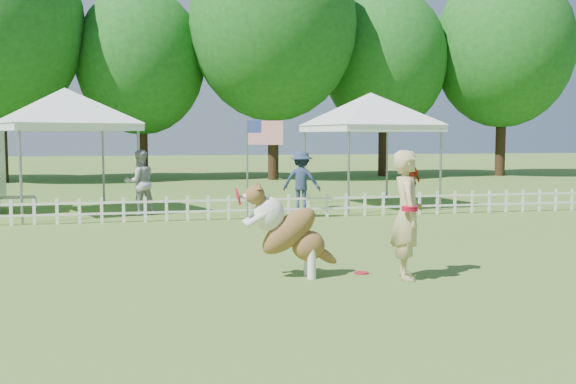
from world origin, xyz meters
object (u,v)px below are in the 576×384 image
Objects in this scene: flag_pole at (247,170)px; spectator_c at (410,181)px; canopy_tent_left at (66,152)px; canopy_tent_right at (370,151)px; frisbee_on_turf at (362,273)px; handler at (407,215)px; spectator_b at (302,180)px; dog at (290,231)px; spectator_a at (140,183)px.

spectator_c is at bearing 43.68° from flag_pole.
canopy_tent_right is (8.36, -0.13, -0.01)m from canopy_tent_left.
handler is at bearing -41.73° from frisbee_on_turf.
frisbee_on_turf is at bearing 106.53° from spectator_b.
dog is 1.30m from frisbee_on_turf.
dog is 9.72m from canopy_tent_right.
frisbee_on_turf is 8.37m from spectator_b.
dog reaches higher than frisbee_on_turf.
frisbee_on_turf is 0.07× the size of canopy_tent_right.
dog is at bearing -86.92° from canopy_tent_left.
canopy_tent_right reaches higher than spectator_c.
canopy_tent_left is 5.09m from flag_pole.
frisbee_on_turf is at bearing 93.42° from spectator_a.
frisbee_on_turf is 0.13× the size of spectator_a.
canopy_tent_right is 1.30× the size of flag_pole.
flag_pole is (-3.91, -2.30, -0.37)m from canopy_tent_right.
canopy_tent_right reaches higher than spectator_a.
canopy_tent_right is at bearing 70.07° from frisbee_on_turf.
spectator_b is at bearing 82.98° from frisbee_on_turf.
canopy_tent_left is 1.91× the size of spectator_a.
flag_pole is 1.51× the size of spectator_b.
canopy_tent_left is 9.41m from spectator_c.
handler is 8.75m from spectator_b.
canopy_tent_left is 8.36m from canopy_tent_right.
flag_pole is 1.46× the size of spectator_a.
spectator_a is at bearing -33.31° from spectator_c.
spectator_b is at bearing 10.82° from handler.
spectator_c reaches higher than frisbee_on_turf.
handler is at bearing -54.41° from flag_pole.
frisbee_on_turf is (1.10, 0.07, -0.68)m from dog.
spectator_b is (-2.11, -0.35, -0.79)m from canopy_tent_right.
flag_pole is 5.19m from spectator_c.
flag_pole is at bearing -50.63° from canopy_tent_left.
handler is at bearing 110.26° from spectator_b.
frisbee_on_turf is 0.09× the size of flag_pole.
frisbee_on_turf is 6.49m from flag_pole.
flag_pole is at bearing -14.48° from spectator_c.
spectator_b reaches higher than dog.
handler reaches higher than spectator_a.
spectator_a is at bearing 171.79° from flag_pole.
spectator_c is (3.59, 8.46, -0.16)m from handler.
flag_pole reaches higher than spectator_a.
spectator_a reaches higher than dog.
canopy_tent_left is at bearing 115.89° from dog.
frisbee_on_turf is at bearing 4.60° from dog.
handler is 9.29m from spectator_a.
canopy_tent_right is 1.90× the size of spectator_a.
spectator_a is 7.46m from spectator_c.
spectator_a reaches higher than spectator_b.
spectator_c is (9.34, -0.75, -0.85)m from canopy_tent_left.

